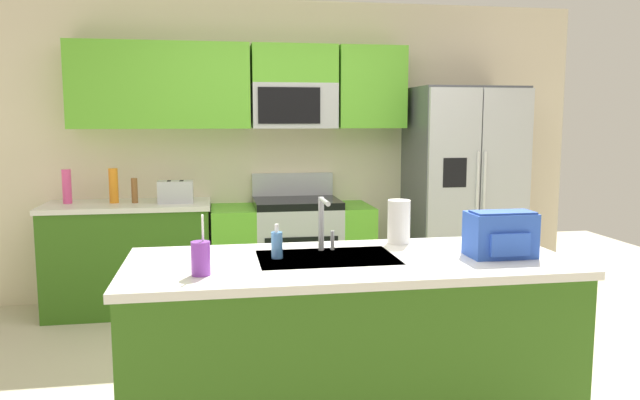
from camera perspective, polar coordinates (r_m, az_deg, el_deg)
ground_plane at (r=3.78m, az=1.89°, el=-17.19°), size 9.00×9.00×0.00m
kitchen_wall_unit at (r=5.48m, az=-3.96°, el=6.37°), size 5.20×0.43×2.60m
back_counter at (r=5.33m, az=-17.17°, el=-5.05°), size 1.33×0.63×0.90m
range_oven at (r=5.33m, az=-2.57°, el=-4.81°), size 1.36×0.61×1.10m
refrigerator at (r=5.57m, az=13.01°, el=0.56°), size 0.90×0.76×1.85m
island_counter at (r=3.17m, az=2.62°, el=-13.34°), size 2.16×0.90×0.90m
toaster at (r=5.16m, az=-13.20°, el=0.75°), size 0.28×0.16×0.18m
pepper_mill at (r=5.24m, az=-16.77°, el=0.84°), size 0.05×0.05×0.20m
bottle_pink at (r=5.38m, az=-22.35°, el=1.16°), size 0.07×0.07×0.28m
bottle_orange at (r=5.28m, az=-18.54°, el=1.27°), size 0.07×0.07×0.28m
sink_faucet at (r=3.17m, az=0.30°, el=-1.79°), size 0.09×0.21×0.28m
drink_cup_purple at (r=2.76m, az=-10.97°, el=-5.29°), size 0.08×0.08×0.27m
soap_dispenser at (r=3.04m, az=-4.01°, el=-4.12°), size 0.06×0.06×0.17m
paper_towel_roll at (r=3.41m, az=7.30°, el=-2.01°), size 0.12×0.12×0.24m
backpack at (r=3.19m, az=16.36°, el=-2.97°), size 0.32×0.22×0.23m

